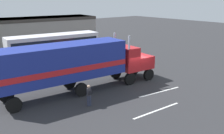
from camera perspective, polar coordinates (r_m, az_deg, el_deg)
name	(u,v)px	position (r m, az deg, el deg)	size (l,w,h in m)	color
ground_plane	(134,81)	(24.37, 4.96, -3.10)	(120.00, 120.00, 0.00)	#2D2D30
lane_stripe_near	(160,92)	(21.87, 10.65, -5.51)	(4.40, 0.16, 0.01)	silver
lane_stripe_mid	(157,111)	(18.44, 10.04, -9.59)	(4.40, 0.16, 0.01)	silver
semi_truck	(76,63)	(20.99, -8.18, 0.93)	(14.33, 3.83, 4.50)	red
person_bystander	(89,95)	(18.63, -5.18, -6.17)	(0.37, 0.47, 1.63)	#2D3347
parked_bus	(54,46)	(31.45, -12.90, 4.71)	(11.22, 3.76, 3.40)	silver
building_backdrop	(42,29)	(45.37, -15.49, 8.20)	(18.43, 7.67, 4.39)	#9E938C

